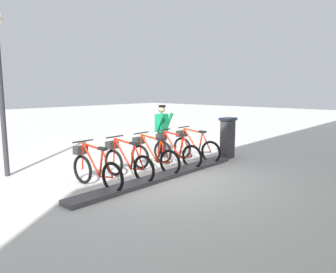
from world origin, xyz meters
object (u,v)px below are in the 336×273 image
Objects in this scene: payment_kiosk at (227,137)px; bike_docked_0 at (194,147)px; bike_docked_4 at (95,169)px; worker_near_rack at (162,129)px; bike_docked_1 at (175,151)px; bike_docked_3 at (126,162)px; bike_docked_2 at (152,156)px.

bike_docked_0 is at bearing 59.49° from payment_kiosk.
worker_near_rack is (1.09, -3.33, 0.48)m from bike_docked_4.
payment_kiosk is at bearing -120.51° from bike_docked_0.
bike_docked_0 is at bearing -90.00° from bike_docked_4.
bike_docked_1 is 2.70m from bike_docked_4.
bike_docked_0 and bike_docked_1 have the same top height.
bike_docked_3 is 1.00× the size of bike_docked_4.
bike_docked_4 is 3.54m from worker_near_rack.
payment_kiosk is 3.72m from bike_docked_3.
bike_docked_0 is 1.00× the size of bike_docked_1.
bike_docked_1 is 1.00× the size of bike_docked_4.
bike_docked_2 is 0.90m from bike_docked_3.
bike_docked_0 is 1.00× the size of bike_docked_2.
worker_near_rack is (1.09, -1.53, 0.48)m from bike_docked_2.
bike_docked_4 is at bearing 90.00° from bike_docked_0.
bike_docked_2 is 1.00× the size of bike_docked_4.
payment_kiosk is 0.74× the size of bike_docked_4.
bike_docked_4 is at bearing 90.00° from bike_docked_3.
payment_kiosk is 0.74× the size of bike_docked_3.
payment_kiosk is 0.74× the size of bike_docked_1.
payment_kiosk is 0.74× the size of bike_docked_0.
payment_kiosk reaches higher than bike_docked_0.
worker_near_rack is at bearing -71.95° from bike_docked_4.
payment_kiosk is 1.15m from bike_docked_0.
bike_docked_3 is (0.57, 3.67, -0.24)m from payment_kiosk.
worker_near_rack reaches higher than bike_docked_3.
bike_docked_1 is (0.00, 0.90, 0.00)m from bike_docked_0.
bike_docked_1 is at bearing -90.00° from bike_docked_2.
payment_kiosk is at bearing -106.99° from bike_docked_1.
bike_docked_0 is 1.22m from worker_near_rack.
payment_kiosk is at bearing -97.13° from bike_docked_4.
bike_docked_3 is at bearing -90.00° from bike_docked_4.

